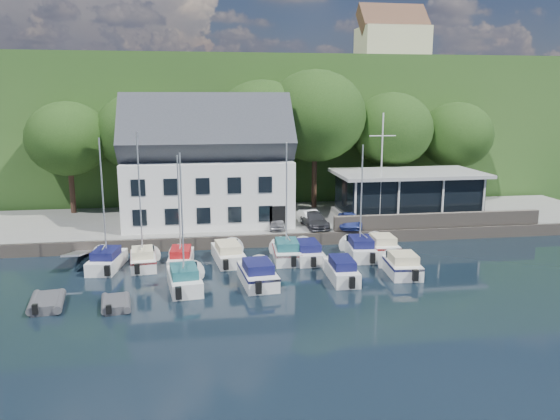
# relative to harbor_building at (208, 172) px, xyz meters

# --- Properties ---
(ground) EXTENTS (180.00, 180.00, 0.00)m
(ground) POSITION_rel_harbor_building_xyz_m (7.00, -16.50, -5.35)
(ground) COLOR black
(ground) RESTS_ON ground
(quay) EXTENTS (60.00, 13.00, 1.00)m
(quay) POSITION_rel_harbor_building_xyz_m (7.00, 1.00, -4.85)
(quay) COLOR gray
(quay) RESTS_ON ground
(quay_face) EXTENTS (60.00, 0.30, 1.00)m
(quay_face) POSITION_rel_harbor_building_xyz_m (7.00, -5.50, -4.85)
(quay_face) COLOR #6E6358
(quay_face) RESTS_ON ground
(hillside) EXTENTS (160.00, 75.00, 16.00)m
(hillside) POSITION_rel_harbor_building_xyz_m (7.00, 45.50, 2.65)
(hillside) COLOR #294E1D
(hillside) RESTS_ON ground
(field_patch) EXTENTS (50.00, 30.00, 0.30)m
(field_patch) POSITION_rel_harbor_building_xyz_m (15.00, 53.50, 10.80)
(field_patch) COLOR #566130
(field_patch) RESTS_ON hillside
(farmhouse) EXTENTS (10.40, 7.00, 8.20)m
(farmhouse) POSITION_rel_harbor_building_xyz_m (29.00, 35.50, 14.75)
(farmhouse) COLOR beige
(farmhouse) RESTS_ON hillside
(harbor_building) EXTENTS (14.40, 8.20, 8.70)m
(harbor_building) POSITION_rel_harbor_building_xyz_m (0.00, 0.00, 0.00)
(harbor_building) COLOR white
(harbor_building) RESTS_ON quay
(club_pavilion) EXTENTS (13.20, 7.20, 4.10)m
(club_pavilion) POSITION_rel_harbor_building_xyz_m (18.00, -0.50, -2.30)
(club_pavilion) COLOR black
(club_pavilion) RESTS_ON quay
(seawall) EXTENTS (18.00, 0.50, 1.20)m
(seawall) POSITION_rel_harbor_building_xyz_m (19.00, -5.10, -3.75)
(seawall) COLOR #6E6358
(seawall) RESTS_ON quay
(gangway) EXTENTS (1.20, 6.00, 1.40)m
(gangway) POSITION_rel_harbor_building_xyz_m (-9.50, -7.50, -5.35)
(gangway) COLOR silver
(gangway) RESTS_ON ground
(car_silver) EXTENTS (1.67, 3.36, 1.10)m
(car_silver) POSITION_rel_harbor_building_xyz_m (5.53, -3.53, -3.80)
(car_silver) COLOR #B0B1B5
(car_silver) RESTS_ON quay
(car_white) EXTENTS (1.86, 3.92, 1.24)m
(car_white) POSITION_rel_harbor_building_xyz_m (8.54, -2.66, -3.73)
(car_white) COLOR white
(car_white) RESTS_ON quay
(car_dgrey) EXTENTS (2.03, 4.36, 1.23)m
(car_dgrey) POSITION_rel_harbor_building_xyz_m (8.72, -3.48, -3.73)
(car_dgrey) COLOR #2E2E33
(car_dgrey) RESTS_ON quay
(car_blue) EXTENTS (2.19, 3.84, 1.24)m
(car_blue) POSITION_rel_harbor_building_xyz_m (11.63, -3.98, -3.73)
(car_blue) COLOR #2F3F91
(car_blue) RESTS_ON quay
(flagpole) EXTENTS (2.27, 0.20, 9.46)m
(flagpole) POSITION_rel_harbor_building_xyz_m (14.41, -3.44, 0.38)
(flagpole) COLOR white
(flagpole) RESTS_ON quay
(tree_0) EXTENTS (7.59, 7.59, 10.38)m
(tree_0) POSITION_rel_harbor_building_xyz_m (-12.55, 5.60, 0.84)
(tree_0) COLOR black
(tree_0) RESTS_ON quay
(tree_1) EXTENTS (8.11, 8.11, 11.08)m
(tree_1) POSITION_rel_harbor_building_xyz_m (-6.29, 6.28, 1.19)
(tree_1) COLOR black
(tree_1) RESTS_ON quay
(tree_2) EXTENTS (9.03, 9.03, 12.35)m
(tree_2) POSITION_rel_harbor_building_xyz_m (5.36, 4.96, 1.82)
(tree_2) COLOR black
(tree_2) RESTS_ON quay
(tree_3) EXTENTS (9.75, 9.75, 13.33)m
(tree_3) POSITION_rel_harbor_building_xyz_m (10.45, 4.70, 2.31)
(tree_3) COLOR black
(tree_3) RESTS_ON quay
(tree_4) EXTENTS (8.20, 8.20, 11.21)m
(tree_4) POSITION_rel_harbor_building_xyz_m (18.41, 5.32, 1.26)
(tree_4) COLOR black
(tree_4) RESTS_ON quay
(tree_5) EXTENTS (7.48, 7.48, 10.23)m
(tree_5) POSITION_rel_harbor_building_xyz_m (25.57, 5.90, 0.76)
(tree_5) COLOR black
(tree_5) RESTS_ON quay
(boat_r1_0) EXTENTS (2.87, 6.26, 8.88)m
(boat_r1_0) POSITION_rel_harbor_building_xyz_m (-7.31, -9.29, -0.91)
(boat_r1_0) COLOR white
(boat_r1_0) RESTS_ON ground
(boat_r1_1) EXTENTS (2.41, 5.37, 8.68)m
(boat_r1_1) POSITION_rel_harbor_building_xyz_m (-4.84, -9.44, -1.01)
(boat_r1_1) COLOR white
(boat_r1_1) RESTS_ON ground
(boat_r1_2) EXTENTS (2.08, 5.66, 8.21)m
(boat_r1_2) POSITION_rel_harbor_building_xyz_m (-2.23, -9.38, -1.24)
(boat_r1_2) COLOR white
(boat_r1_2) RESTS_ON ground
(boat_r1_3) EXTENTS (2.78, 6.80, 1.45)m
(boat_r1_3) POSITION_rel_harbor_building_xyz_m (1.13, -8.90, -4.62)
(boat_r1_3) COLOR white
(boat_r1_3) RESTS_ON ground
(boat_r1_4) EXTENTS (2.36, 6.09, 9.37)m
(boat_r1_4) POSITION_rel_harbor_building_xyz_m (5.38, -9.20, -0.66)
(boat_r1_4) COLOR white
(boat_r1_4) RESTS_ON ground
(boat_r1_5) EXTENTS (2.06, 6.33, 1.41)m
(boat_r1_5) POSITION_rel_harbor_building_xyz_m (6.89, -9.27, -4.65)
(boat_r1_5) COLOR white
(boat_r1_5) RESTS_ON ground
(boat_r1_6) EXTENTS (2.52, 6.33, 9.33)m
(boat_r1_6) POSITION_rel_harbor_building_xyz_m (10.95, -9.20, -0.68)
(boat_r1_6) COLOR white
(boat_r1_6) RESTS_ON ground
(boat_r1_7) EXTENTS (2.31, 5.51, 1.43)m
(boat_r1_7) POSITION_rel_harbor_building_xyz_m (12.89, -8.53, -4.63)
(boat_r1_7) COLOR white
(boat_r1_7) RESTS_ON ground
(boat_r2_1) EXTENTS (2.78, 6.28, 9.25)m
(boat_r2_1) POSITION_rel_harbor_building_xyz_m (-1.90, -14.28, -0.72)
(boat_r2_1) COLOR white
(boat_r2_1) RESTS_ON ground
(boat_r2_2) EXTENTS (2.70, 6.35, 1.56)m
(boat_r2_2) POSITION_rel_harbor_building_xyz_m (2.72, -14.04, -4.57)
(boat_r2_2) COLOR white
(boat_r2_2) RESTS_ON ground
(boat_r2_3) EXTENTS (1.90, 6.29, 1.49)m
(boat_r2_3) POSITION_rel_harbor_building_xyz_m (8.24, -13.94, -4.61)
(boat_r2_3) COLOR white
(boat_r2_3) RESTS_ON ground
(boat_r2_4) EXTENTS (2.56, 5.34, 1.52)m
(boat_r2_4) POSITION_rel_harbor_building_xyz_m (12.52, -13.65, -4.59)
(boat_r2_4) COLOR white
(boat_r2_4) RESTS_ON ground
(dinghy_0) EXTENTS (2.39, 3.49, 0.76)m
(dinghy_0) POSITION_rel_harbor_building_xyz_m (-9.60, -16.18, -4.97)
(dinghy_0) COLOR #3C3C41
(dinghy_0) RESTS_ON ground
(dinghy_1) EXTENTS (2.05, 2.98, 0.65)m
(dinghy_1) POSITION_rel_harbor_building_xyz_m (-5.71, -16.86, -5.03)
(dinghy_1) COLOR #3C3C41
(dinghy_1) RESTS_ON ground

